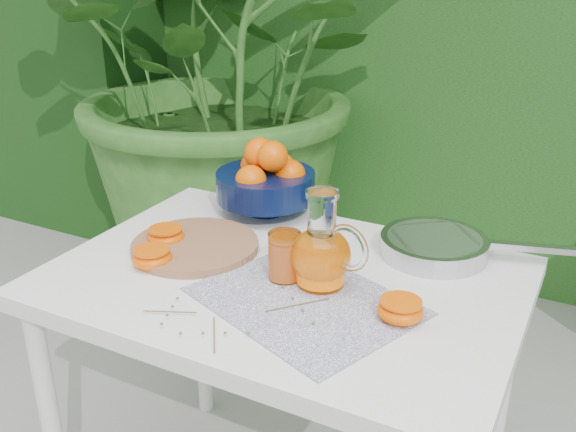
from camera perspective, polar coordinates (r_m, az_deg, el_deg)
The scene contains 10 objects.
potted_plant_left at distance 2.74m, azimuth -4.76°, elevation 13.50°, with size 1.93×1.93×1.93m, color #2B5D20.
white_table at distance 1.44m, azimuth -0.37°, elevation -8.06°, with size 1.00×0.70×0.75m.
placemat at distance 1.30m, azimuth 1.49°, elevation -7.56°, with size 0.41×0.32×0.00m, color #0E114E.
cutting_board at distance 1.52m, azimuth -8.26°, elevation -2.64°, with size 0.30×0.30×0.02m, color #936442.
fruit_bowl at distance 1.68m, azimuth -1.93°, elevation 3.29°, with size 0.29×0.29×0.21m.
juice_pitcher at distance 1.32m, azimuth 3.04°, elevation -3.31°, with size 0.19×0.15×0.21m.
juice_tumbler at distance 1.35m, azimuth -0.29°, elevation -3.67°, with size 0.09×0.09×0.10m.
saute_pan at distance 1.51m, azimuth 12.99°, elevation -2.54°, with size 0.45×0.30×0.05m.
orange_halves at distance 1.40m, azimuth -5.21°, elevation -4.37°, with size 0.71×0.21×0.04m.
thyme_sprigs at distance 1.24m, azimuth -5.11°, elevation -8.81°, with size 0.32×0.26×0.01m.
Camera 1 is at (0.47, -1.05, 1.41)m, focal length 40.00 mm.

